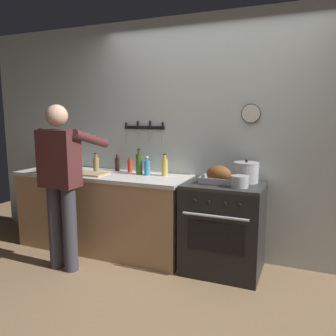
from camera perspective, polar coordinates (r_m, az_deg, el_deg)
ground_plane at (r=2.88m, az=-0.64°, el=-23.94°), size 8.00×8.00×0.00m
wall_back at (r=3.70m, az=7.66°, el=4.86°), size 6.00×0.13×2.60m
counter_block at (r=4.03m, az=-11.02°, el=-7.08°), size 2.03×0.65×0.90m
stove at (r=3.47m, az=9.33°, el=-9.82°), size 0.76×0.67×0.90m
person_cook at (r=3.50m, az=-17.55°, el=-1.48°), size 0.51×0.63×1.66m
roasting_pan at (r=3.33m, az=8.58°, el=-1.23°), size 0.35×0.26×0.18m
stock_pot at (r=3.42m, az=13.05°, el=-0.70°), size 0.25×0.25×0.23m
saucepan at (r=3.18m, az=12.00°, el=-2.25°), size 0.16×0.16×0.11m
cutting_board at (r=3.86m, az=-12.95°, el=-0.95°), size 0.36×0.24×0.02m
bottle_cooking_oil at (r=3.68m, az=-0.56°, el=0.23°), size 0.07×0.07×0.24m
bottle_hot_sauce at (r=3.94m, az=-6.45°, el=0.36°), size 0.06×0.06×0.18m
bottle_soy_sauce at (r=4.06m, az=-8.57°, el=0.70°), size 0.05×0.05×0.20m
bottle_dish_soap at (r=3.73m, az=-3.55°, el=0.09°), size 0.07×0.07×0.21m
bottle_olive_oil at (r=3.77m, az=-4.89°, el=0.73°), size 0.07×0.07×0.29m
bottle_vinegar at (r=4.00m, az=-12.05°, el=0.64°), size 0.07×0.07×0.23m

